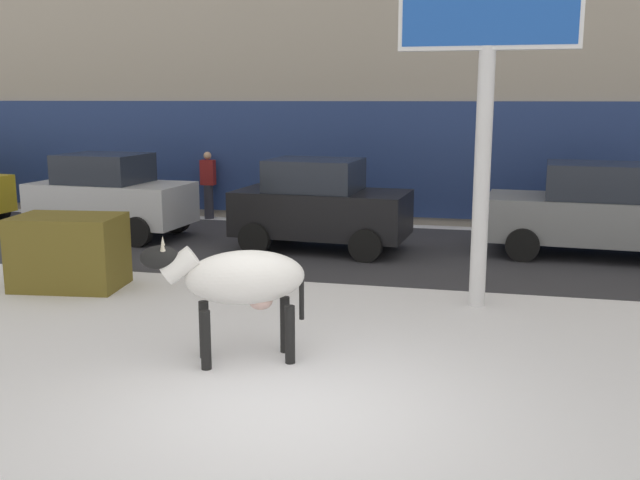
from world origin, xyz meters
TOP-DOWN VIEW (x-y plane):
  - ground_plane at (0.00, 0.00)m, footprint 120.00×120.00m
  - road_strip at (0.00, 7.72)m, footprint 60.00×5.60m
  - cow_holstein at (-0.91, 1.13)m, footprint 1.89×1.17m
  - billboard at (1.77, 4.13)m, footprint 2.52×0.24m
  - car_silver_hatchback at (-6.38, 7.90)m, footprint 3.61×2.12m
  - car_black_hatchback at (-1.47, 7.59)m, footprint 3.61×2.12m
  - car_grey_sedan at (3.98, 8.18)m, footprint 4.31×2.21m
  - pedestrian_near_billboard at (-5.16, 10.71)m, footprint 0.36×0.24m
  - dumpster at (-4.79, 3.69)m, footprint 1.82×1.29m

SIDE VIEW (x-z plane):
  - ground_plane at x=0.00m, z-range 0.00..0.00m
  - road_strip at x=0.00m, z-range 0.00..0.01m
  - dumpster at x=-4.79m, z-range 0.00..1.20m
  - pedestrian_near_billboard at x=-5.16m, z-range 0.01..1.74m
  - car_grey_sedan at x=3.98m, z-range -0.01..1.83m
  - car_silver_hatchback at x=-6.38m, z-range 0.00..1.86m
  - car_black_hatchback at x=-1.47m, z-range 0.00..1.86m
  - cow_holstein at x=-0.91m, z-range 0.23..1.77m
  - billboard at x=1.77m, z-range 1.53..7.09m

